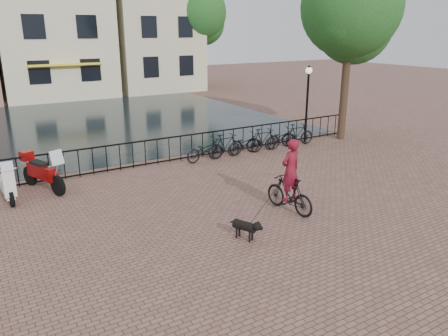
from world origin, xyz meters
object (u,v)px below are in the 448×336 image
motorcycle (42,168)px  scooter (6,178)px  cyclist (290,180)px  lamp_post (308,91)px  dog (245,229)px

motorcycle → scooter: size_ratio=1.39×
cyclist → scooter: 8.58m
lamp_post → scooter: lamp_post is taller
lamp_post → cyclist: lamp_post is taller
lamp_post → motorcycle: (-11.53, -0.36, -1.61)m
cyclist → motorcycle: (-5.74, 5.54, -0.19)m
cyclist → lamp_post: bearing=-141.7°
cyclist → dog: cyclist is taller
lamp_post → dog: lamp_post is taller
lamp_post → scooter: (-12.64, -0.74, -1.65)m
cyclist → scooter: (-6.85, 5.16, -0.23)m
scooter → cyclist: bearing=-39.8°
dog → lamp_post: bearing=16.9°
motorcycle → scooter: (-1.11, -0.38, -0.04)m
lamp_post → motorcycle: 11.65m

